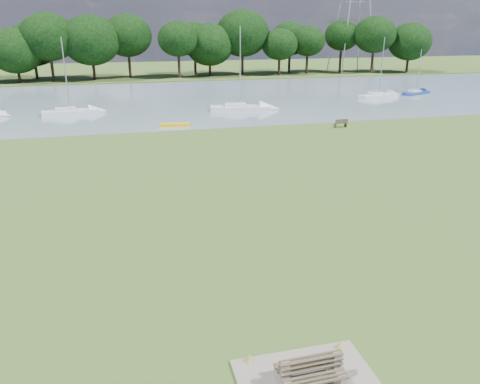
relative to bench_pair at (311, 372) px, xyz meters
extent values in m
plane|color=olive|center=(0.00, 14.00, -0.53)|extent=(220.00, 220.00, 0.00)
cube|color=gray|center=(0.00, 56.00, -0.53)|extent=(220.00, 40.00, 0.10)
cube|color=#4C6626|center=(0.00, 86.00, -0.53)|extent=(220.00, 20.00, 0.40)
cube|color=gray|center=(-0.82, -0.02, -0.19)|extent=(0.27, 1.15, 0.48)
cube|color=gray|center=(-0.82, -0.02, 0.25)|extent=(0.25, 0.20, 0.60)
cube|color=gray|center=(0.82, 0.02, -0.19)|extent=(0.27, 1.15, 0.48)
cube|color=gray|center=(0.82, 0.02, 0.25)|extent=(0.25, 0.20, 0.60)
cube|color=brown|center=(0.01, -0.36, 0.06)|extent=(1.98, 0.48, 0.04)
cube|color=brown|center=(0.00, -0.09, 0.39)|extent=(1.97, 0.19, 0.48)
cube|color=brown|center=(-0.01, 0.36, 0.06)|extent=(1.98, 0.48, 0.04)
cube|color=brown|center=(0.00, 0.09, 0.39)|extent=(1.97, 0.19, 0.48)
cube|color=brown|center=(16.34, 33.55, -0.31)|extent=(0.10, 0.43, 0.44)
cube|color=brown|center=(17.58, 33.62, -0.31)|extent=(0.10, 0.43, 0.44)
cube|color=brown|center=(16.96, 33.58, -0.09)|extent=(1.46, 0.51, 0.05)
cube|color=brown|center=(16.97, 33.39, 0.14)|extent=(1.43, 0.13, 0.43)
cube|color=#FFB808|center=(0.30, 38.00, -0.32)|extent=(3.20, 1.10, 0.31)
cylinder|color=#A6A7A9|center=(40.65, 81.56, 13.63)|extent=(0.25, 0.25, 27.93)
cylinder|color=#A6A7A9|center=(45.53, 81.56, 13.63)|extent=(0.25, 0.25, 27.93)
cylinder|color=#A6A7A9|center=(40.65, 86.44, 13.63)|extent=(0.25, 0.25, 27.93)
cylinder|color=#A6A7A9|center=(45.53, 86.44, 13.63)|extent=(0.25, 0.25, 27.93)
cylinder|color=black|center=(-23.00, 82.00, 1.71)|extent=(0.54, 0.54, 4.09)
ellipsoid|color=black|center=(-23.00, 82.00, 6.71)|extent=(7.50, 7.50, 6.37)
cylinder|color=black|center=(-16.00, 82.00, 1.87)|extent=(0.54, 0.54, 4.40)
ellipsoid|color=black|center=(-16.00, 82.00, 7.24)|extent=(8.57, 8.57, 7.29)
cylinder|color=black|center=(-9.00, 82.00, 1.40)|extent=(0.54, 0.54, 3.47)
ellipsoid|color=black|center=(-9.00, 82.00, 5.65)|extent=(9.64, 9.64, 8.20)
cylinder|color=black|center=(-2.00, 82.00, 1.56)|extent=(0.54, 0.54, 3.78)
ellipsoid|color=black|center=(-2.00, 82.00, 6.18)|extent=(7.50, 7.50, 6.37)
cylinder|color=black|center=(5.00, 82.00, 1.71)|extent=(0.54, 0.54, 4.09)
ellipsoid|color=black|center=(5.00, 82.00, 6.71)|extent=(8.57, 8.57, 7.29)
cylinder|color=black|center=(12.00, 82.00, 1.87)|extent=(0.54, 0.54, 4.40)
ellipsoid|color=black|center=(12.00, 82.00, 7.24)|extent=(9.64, 9.64, 8.20)
cylinder|color=black|center=(19.00, 82.00, 1.40)|extent=(0.54, 0.54, 3.47)
ellipsoid|color=black|center=(19.00, 82.00, 5.65)|extent=(7.50, 7.50, 6.37)
cylinder|color=black|center=(26.00, 82.00, 1.56)|extent=(0.54, 0.54, 3.78)
ellipsoid|color=black|center=(26.00, 82.00, 6.18)|extent=(8.57, 8.57, 7.29)
cylinder|color=black|center=(33.00, 82.00, 1.71)|extent=(0.54, 0.54, 4.09)
ellipsoid|color=black|center=(33.00, 82.00, 6.71)|extent=(9.64, 9.64, 8.20)
cylinder|color=black|center=(40.00, 82.00, 1.87)|extent=(0.54, 0.54, 4.40)
ellipsoid|color=black|center=(40.00, 82.00, 7.24)|extent=(7.50, 7.50, 6.37)
cylinder|color=black|center=(47.00, 82.00, 1.40)|extent=(0.54, 0.54, 3.47)
ellipsoid|color=black|center=(47.00, 82.00, 5.65)|extent=(8.57, 8.57, 7.29)
cylinder|color=black|center=(54.00, 82.00, 1.56)|extent=(0.54, 0.54, 3.78)
ellipsoid|color=black|center=(54.00, 82.00, 6.18)|extent=(9.64, 9.64, 8.20)
cube|color=silver|center=(9.17, 45.33, -0.10)|extent=(7.53, 3.19, 0.77)
cube|color=silver|center=(8.60, 45.42, 0.37)|extent=(2.78, 2.00, 0.50)
cylinder|color=#A5A8AD|center=(9.17, 45.33, 4.69)|extent=(0.13, 0.13, 9.23)
cube|color=silver|center=(31.03, 50.58, -0.15)|extent=(6.46, 3.15, 0.67)
cube|color=silver|center=(30.55, 50.47, 0.26)|extent=(2.44, 1.84, 0.43)
cylinder|color=#A5A8AD|center=(31.03, 50.58, 3.87)|extent=(0.11, 0.11, 7.75)
cube|color=navy|center=(38.03, 52.00, -0.18)|extent=(5.23, 3.25, 0.60)
cube|color=silver|center=(37.65, 51.85, 0.18)|extent=(2.06, 1.71, 0.39)
cylinder|color=#A5A8AD|center=(38.03, 52.00, 2.97)|extent=(0.10, 0.10, 6.04)
cube|color=silver|center=(-10.85, 47.53, -0.10)|extent=(6.53, 2.76, 0.76)
cube|color=silver|center=(-11.35, 47.45, 0.36)|extent=(2.41, 1.73, 0.49)
cylinder|color=#A5A8AD|center=(-10.85, 47.53, 4.14)|extent=(0.13, 0.13, 8.16)
camera|label=1|loc=(-4.74, -10.34, 9.79)|focal=35.00mm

